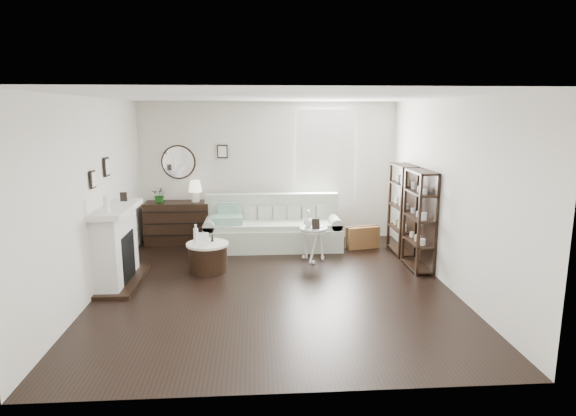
{
  "coord_description": "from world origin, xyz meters",
  "views": [
    {
      "loc": [
        -0.27,
        -6.67,
        2.49
      ],
      "look_at": [
        0.24,
        0.8,
        1.0
      ],
      "focal_mm": 30.0,
      "sensor_mm": 36.0,
      "label": 1
    }
  ],
  "objects": [
    {
      "name": "quilt",
      "position": [
        -0.79,
        1.95,
        0.57
      ],
      "size": [
        0.55,
        0.45,
        0.14
      ],
      "primitive_type": "cube",
      "rotation": [
        0.0,
        0.0,
        -0.01
      ],
      "color": "#278F70",
      "rests_on": "sofa"
    },
    {
      "name": "dresser",
      "position": [
        -1.77,
        2.47,
        0.41
      ],
      "size": [
        1.22,
        0.52,
        0.81
      ],
      "color": "black",
      "rests_on": "ground"
    },
    {
      "name": "shelf_unit_far",
      "position": [
        2.33,
        1.55,
        0.8
      ],
      "size": [
        0.3,
        0.8,
        1.6
      ],
      "color": "black",
      "rests_on": "ground"
    },
    {
      "name": "card_frame_ped",
      "position": [
        0.72,
        1.05,
        0.67
      ],
      "size": [
        0.13,
        0.06,
        0.17
      ],
      "primitive_type": "cube",
      "rotation": [
        -0.21,
        0.0,
        0.1
      ],
      "color": "black",
      "rests_on": "pedestal_table"
    },
    {
      "name": "bottle_drum",
      "position": [
        -1.21,
        0.67,
        0.62
      ],
      "size": [
        0.08,
        0.08,
        0.32
      ],
      "primitive_type": "cylinder",
      "color": "silver",
      "rests_on": "drum_table"
    },
    {
      "name": "eiffel_ped",
      "position": [
        0.79,
        1.21,
        0.67
      ],
      "size": [
        0.12,
        0.12,
        0.17
      ],
      "primitive_type": null,
      "rotation": [
        0.0,
        0.0,
        -0.25
      ],
      "color": "black",
      "rests_on": "pedestal_table"
    },
    {
      "name": "fireplace",
      "position": [
        -2.32,
        0.3,
        0.54
      ],
      "size": [
        0.5,
        1.4,
        1.84
      ],
      "color": "silver",
      "rests_on": "ground"
    },
    {
      "name": "drum_table",
      "position": [
        -1.04,
        0.75,
        0.23
      ],
      "size": [
        0.67,
        0.67,
        0.46
      ],
      "rotation": [
        0.0,
        0.0,
        -0.41
      ],
      "color": "black",
      "rests_on": "ground"
    },
    {
      "name": "shelf_unit_near",
      "position": [
        2.33,
        0.65,
        0.8
      ],
      "size": [
        0.3,
        0.8,
        1.6
      ],
      "color": "black",
      "rests_on": "ground"
    },
    {
      "name": "flask_ped",
      "position": [
        0.61,
        1.2,
        0.73
      ],
      "size": [
        0.16,
        0.16,
        0.29
      ],
      "primitive_type": null,
      "color": "silver",
      "rests_on": "pedestal_table"
    },
    {
      "name": "sofa",
      "position": [
        0.04,
        2.08,
        0.32
      ],
      "size": [
        2.52,
        0.87,
        0.98
      ],
      "color": "beige",
      "rests_on": "ground"
    },
    {
      "name": "potted_plant",
      "position": [
        -2.08,
        2.42,
        0.96
      ],
      "size": [
        0.34,
        0.32,
        0.3
      ],
      "primitive_type": "imported",
      "rotation": [
        0.0,
        0.0,
        -0.34
      ],
      "color": "#174F16",
      "rests_on": "dresser"
    },
    {
      "name": "suitcase",
      "position": [
        1.71,
        1.9,
        0.2
      ],
      "size": [
        0.65,
        0.34,
        0.41
      ],
      "primitive_type": "cube",
      "rotation": [
        0.0,
        0.0,
        0.23
      ],
      "color": "brown",
      "rests_on": "ground"
    },
    {
      "name": "eiffel_drum",
      "position": [
        -0.97,
        0.79,
        0.55
      ],
      "size": [
        0.11,
        0.11,
        0.18
      ],
      "primitive_type": null,
      "rotation": [
        0.0,
        0.0,
        -0.03
      ],
      "color": "black",
      "rests_on": "drum_table"
    },
    {
      "name": "pedestal_table",
      "position": [
        0.7,
        1.18,
        0.54
      ],
      "size": [
        0.49,
        0.49,
        0.59
      ],
      "rotation": [
        0.0,
        0.0,
        -0.1
      ],
      "color": "silver",
      "rests_on": "ground"
    },
    {
      "name": "table_lamp",
      "position": [
        -1.41,
        2.47,
        1.02
      ],
      "size": [
        0.27,
        0.27,
        0.41
      ],
      "primitive_type": null,
      "rotation": [
        0.0,
        0.0,
        -0.02
      ],
      "color": "beige",
      "rests_on": "dresser"
    },
    {
      "name": "card_frame_drum",
      "position": [
        -1.09,
        0.58,
        0.57
      ],
      "size": [
        0.16,
        0.06,
        0.21
      ],
      "primitive_type": "cube",
      "rotation": [
        -0.21,
        0.0,
        -0.04
      ],
      "color": "white",
      "rests_on": "drum_table"
    },
    {
      "name": "room",
      "position": [
        0.73,
        2.7,
        1.6
      ],
      "size": [
        5.5,
        5.5,
        5.5
      ],
      "color": "black",
      "rests_on": "ground"
    }
  ]
}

